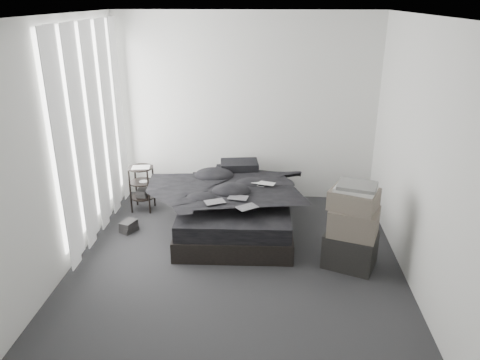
# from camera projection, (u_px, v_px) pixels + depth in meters

# --- Properties ---
(floor) EXTENTS (3.60, 4.20, 0.01)m
(floor) POSITION_uv_depth(u_px,v_px,m) (235.00, 272.00, 5.02)
(floor) COLOR #2A2A2C
(floor) RESTS_ON ground
(ceiling) EXTENTS (3.60, 4.20, 0.01)m
(ceiling) POSITION_uv_depth(u_px,v_px,m) (234.00, 16.00, 4.06)
(ceiling) COLOR white
(ceiling) RESTS_ON ground
(wall_back) EXTENTS (3.60, 0.01, 2.60)m
(wall_back) POSITION_uv_depth(u_px,v_px,m) (246.00, 109.00, 6.49)
(wall_back) COLOR white
(wall_back) RESTS_ON ground
(wall_front) EXTENTS (3.60, 0.01, 2.60)m
(wall_front) POSITION_uv_depth(u_px,v_px,m) (205.00, 279.00, 2.59)
(wall_front) COLOR white
(wall_front) RESTS_ON ground
(wall_left) EXTENTS (0.01, 4.20, 2.60)m
(wall_left) POSITION_uv_depth(u_px,v_px,m) (54.00, 154.00, 4.65)
(wall_left) COLOR white
(wall_left) RESTS_ON ground
(wall_right) EXTENTS (0.01, 4.20, 2.60)m
(wall_right) POSITION_uv_depth(u_px,v_px,m) (424.00, 162.00, 4.43)
(wall_right) COLOR white
(wall_right) RESTS_ON ground
(window_left) EXTENTS (0.02, 2.00, 2.30)m
(window_left) POSITION_uv_depth(u_px,v_px,m) (89.00, 125.00, 5.47)
(window_left) COLOR white
(window_left) RESTS_ON wall_left
(curtain_left) EXTENTS (0.06, 2.12, 2.48)m
(curtain_left) POSITION_uv_depth(u_px,v_px,m) (94.00, 131.00, 5.49)
(curtain_left) COLOR white
(curtain_left) RESTS_ON wall_left
(bed) EXTENTS (1.40, 1.82, 0.24)m
(bed) POSITION_uv_depth(u_px,v_px,m) (236.00, 220.00, 5.92)
(bed) COLOR black
(bed) RESTS_ON floor
(mattress) EXTENTS (1.35, 1.77, 0.19)m
(mattress) POSITION_uv_depth(u_px,v_px,m) (236.00, 204.00, 5.84)
(mattress) COLOR black
(mattress) RESTS_ON bed
(duvet) EXTENTS (1.36, 1.56, 0.21)m
(duvet) POSITION_uv_depth(u_px,v_px,m) (236.00, 191.00, 5.73)
(duvet) COLOR black
(duvet) RESTS_ON mattress
(pillow_lower) EXTENTS (0.55, 0.38, 0.12)m
(pillow_lower) POSITION_uv_depth(u_px,v_px,m) (235.00, 173.00, 6.43)
(pillow_lower) COLOR black
(pillow_lower) RESTS_ON mattress
(pillow_upper) EXTENTS (0.54, 0.41, 0.11)m
(pillow_upper) POSITION_uv_depth(u_px,v_px,m) (239.00, 165.00, 6.37)
(pillow_upper) COLOR black
(pillow_upper) RESTS_ON pillow_lower
(laptop) EXTENTS (0.33, 0.26, 0.02)m
(laptop) POSITION_uv_depth(u_px,v_px,m) (263.00, 180.00, 5.76)
(laptop) COLOR silver
(laptop) RESTS_ON duvet
(comic_a) EXTENTS (0.27, 0.22, 0.01)m
(comic_a) POSITION_uv_depth(u_px,v_px,m) (215.00, 197.00, 5.30)
(comic_a) COLOR black
(comic_a) RESTS_ON duvet
(comic_b) EXTENTS (0.25, 0.19, 0.01)m
(comic_b) POSITION_uv_depth(u_px,v_px,m) (238.00, 192.00, 5.41)
(comic_b) COLOR black
(comic_b) RESTS_ON duvet
(comic_c) EXTENTS (0.27, 0.25, 0.01)m
(comic_c) POSITION_uv_depth(u_px,v_px,m) (247.00, 201.00, 5.16)
(comic_c) COLOR black
(comic_c) RESTS_ON duvet
(side_stand) EXTENTS (0.34, 0.34, 0.61)m
(side_stand) POSITION_uv_depth(u_px,v_px,m) (142.00, 189.00, 6.39)
(side_stand) COLOR black
(side_stand) RESTS_ON floor
(papers) EXTENTS (0.26, 0.21, 0.01)m
(papers) POSITION_uv_depth(u_px,v_px,m) (141.00, 168.00, 6.27)
(papers) COLOR white
(papers) RESTS_ON side_stand
(floor_books) EXTENTS (0.22, 0.25, 0.14)m
(floor_books) POSITION_uv_depth(u_px,v_px,m) (129.00, 226.00, 5.87)
(floor_books) COLOR black
(floor_books) RESTS_ON floor
(box_lower) EXTENTS (0.65, 0.58, 0.39)m
(box_lower) POSITION_uv_depth(u_px,v_px,m) (350.00, 249.00, 5.08)
(box_lower) COLOR black
(box_lower) RESTS_ON floor
(box_mid) EXTENTS (0.59, 0.53, 0.30)m
(box_mid) POSITION_uv_depth(u_px,v_px,m) (354.00, 222.00, 4.94)
(box_mid) COLOR #61584D
(box_mid) RESTS_ON box_lower
(box_upper) EXTENTS (0.59, 0.54, 0.21)m
(box_upper) POSITION_uv_depth(u_px,v_px,m) (354.00, 199.00, 4.87)
(box_upper) COLOR #61584D
(box_upper) RESTS_ON box_mid
(art_book_white) EXTENTS (0.49, 0.45, 0.04)m
(art_book_white) POSITION_uv_depth(u_px,v_px,m) (356.00, 188.00, 4.82)
(art_book_white) COLOR silver
(art_book_white) RESTS_ON box_upper
(art_book_snake) EXTENTS (0.46, 0.41, 0.04)m
(art_book_snake) POSITION_uv_depth(u_px,v_px,m) (357.00, 186.00, 4.79)
(art_book_snake) COLOR silver
(art_book_snake) RESTS_ON art_book_white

